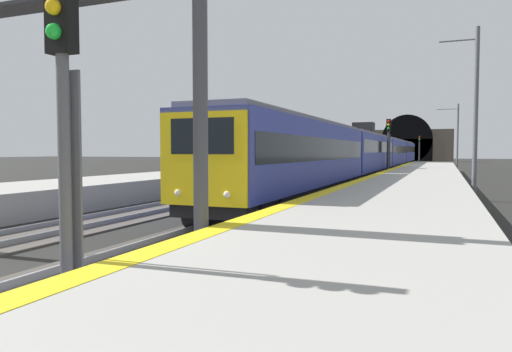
{
  "coord_description": "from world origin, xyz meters",
  "views": [
    {
      "loc": [
        -6.42,
        -6.32,
        2.46
      ],
      "look_at": [
        12.85,
        1.36,
        1.36
      ],
      "focal_mm": 33.26,
      "sensor_mm": 36.0,
      "label": 1
    }
  ],
  "objects_px": {
    "railway_signal_mid": "(388,143)",
    "railway_signal_far": "(419,147)",
    "train_main_approaching": "(378,153)",
    "catenary_mast_far": "(457,137)",
    "train_adjacent_platform": "(340,153)",
    "overhead_signal_gantry": "(20,39)",
    "catenary_mast_near": "(475,113)",
    "railway_signal_near": "(64,117)"
  },
  "relations": [
    {
      "from": "railway_signal_near",
      "to": "railway_signal_mid",
      "type": "bearing_deg",
      "value": -180.0
    },
    {
      "from": "railway_signal_far",
      "to": "train_adjacent_platform",
      "type": "bearing_deg",
      "value": -8.69
    },
    {
      "from": "railway_signal_mid",
      "to": "catenary_mast_near",
      "type": "relative_size",
      "value": 0.61
    },
    {
      "from": "train_adjacent_platform",
      "to": "overhead_signal_gantry",
      "type": "relative_size",
      "value": 6.95
    },
    {
      "from": "train_adjacent_platform",
      "to": "railway_signal_mid",
      "type": "xyz_separation_m",
      "value": [
        -10.95,
        -6.47,
        0.91
      ]
    },
    {
      "from": "catenary_mast_far",
      "to": "train_adjacent_platform",
      "type": "bearing_deg",
      "value": 121.85
    },
    {
      "from": "train_adjacent_platform",
      "to": "overhead_signal_gantry",
      "type": "bearing_deg",
      "value": -177.77
    },
    {
      "from": "railway_signal_near",
      "to": "overhead_signal_gantry",
      "type": "relative_size",
      "value": 0.52
    },
    {
      "from": "railway_signal_near",
      "to": "catenary_mast_near",
      "type": "bearing_deg",
      "value": 164.23
    },
    {
      "from": "railway_signal_near",
      "to": "railway_signal_mid",
      "type": "distance_m",
      "value": 37.45
    },
    {
      "from": "railway_signal_mid",
      "to": "railway_signal_far",
      "type": "height_order",
      "value": "railway_signal_far"
    },
    {
      "from": "catenary_mast_near",
      "to": "railway_signal_near",
      "type": "bearing_deg",
      "value": 164.23
    },
    {
      "from": "train_adjacent_platform",
      "to": "catenary_mast_far",
      "type": "height_order",
      "value": "catenary_mast_far"
    },
    {
      "from": "train_main_approaching",
      "to": "catenary_mast_far",
      "type": "relative_size",
      "value": 9.43
    },
    {
      "from": "train_main_approaching",
      "to": "railway_signal_mid",
      "type": "bearing_deg",
      "value": 14.05
    },
    {
      "from": "train_main_approaching",
      "to": "railway_signal_far",
      "type": "relative_size",
      "value": 14.04
    },
    {
      "from": "railway_signal_far",
      "to": "catenary_mast_near",
      "type": "height_order",
      "value": "catenary_mast_near"
    },
    {
      "from": "train_adjacent_platform",
      "to": "railway_signal_mid",
      "type": "bearing_deg",
      "value": -150.16
    },
    {
      "from": "railway_signal_far",
      "to": "train_main_approaching",
      "type": "bearing_deg",
      "value": -2.22
    },
    {
      "from": "train_adjacent_platform",
      "to": "railway_signal_near",
      "type": "relative_size",
      "value": 13.4
    },
    {
      "from": "railway_signal_near",
      "to": "catenary_mast_near",
      "type": "relative_size",
      "value": 0.56
    },
    {
      "from": "railway_signal_mid",
      "to": "overhead_signal_gantry",
      "type": "bearing_deg",
      "value": -6.85
    },
    {
      "from": "railway_signal_near",
      "to": "catenary_mast_far",
      "type": "bearing_deg",
      "value": 174.04
    },
    {
      "from": "train_adjacent_platform",
      "to": "catenary_mast_far",
      "type": "xyz_separation_m",
      "value": [
        7.65,
        -12.31,
        1.89
      ]
    },
    {
      "from": "railway_signal_mid",
      "to": "catenary_mast_near",
      "type": "distance_m",
      "value": 17.72
    },
    {
      "from": "train_main_approaching",
      "to": "railway_signal_far",
      "type": "xyz_separation_m",
      "value": [
        46.11,
        -1.79,
        1.01
      ]
    },
    {
      "from": "train_adjacent_platform",
      "to": "railway_signal_far",
      "type": "relative_size",
      "value": 11.79
    },
    {
      "from": "catenary_mast_far",
      "to": "catenary_mast_near",
      "type": "bearing_deg",
      "value": -179.97
    },
    {
      "from": "railway_signal_near",
      "to": "railway_signal_mid",
      "type": "relative_size",
      "value": 0.91
    },
    {
      "from": "train_adjacent_platform",
      "to": "overhead_signal_gantry",
      "type": "height_order",
      "value": "overhead_signal_gantry"
    },
    {
      "from": "catenary_mast_far",
      "to": "overhead_signal_gantry",
      "type": "bearing_deg",
      "value": 169.33
    },
    {
      "from": "railway_signal_near",
      "to": "railway_signal_far",
      "type": "relative_size",
      "value": 0.88
    },
    {
      "from": "train_main_approaching",
      "to": "train_adjacent_platform",
      "type": "relative_size",
      "value": 1.19
    },
    {
      "from": "train_main_approaching",
      "to": "catenary_mast_near",
      "type": "xyz_separation_m",
      "value": [
        -23.84,
        -7.66,
        2.09
      ]
    },
    {
      "from": "overhead_signal_gantry",
      "to": "catenary_mast_near",
      "type": "xyz_separation_m",
      "value": [
        17.68,
        -10.0,
        -0.57
      ]
    },
    {
      "from": "train_main_approaching",
      "to": "railway_signal_near",
      "type": "xyz_separation_m",
      "value": [
        -44.62,
        -1.79,
        0.65
      ]
    },
    {
      "from": "railway_signal_near",
      "to": "catenary_mast_far",
      "type": "relative_size",
      "value": 0.59
    },
    {
      "from": "railway_signal_mid",
      "to": "overhead_signal_gantry",
      "type": "distance_m",
      "value": 34.65
    },
    {
      "from": "railway_signal_mid",
      "to": "catenary_mast_far",
      "type": "relative_size",
      "value": 0.65
    },
    {
      "from": "railway_signal_far",
      "to": "railway_signal_near",
      "type": "bearing_deg",
      "value": 0.0
    },
    {
      "from": "train_main_approaching",
      "to": "overhead_signal_gantry",
      "type": "height_order",
      "value": "overhead_signal_gantry"
    },
    {
      "from": "railway_signal_far",
      "to": "catenary_mast_far",
      "type": "height_order",
      "value": "catenary_mast_far"
    }
  ]
}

